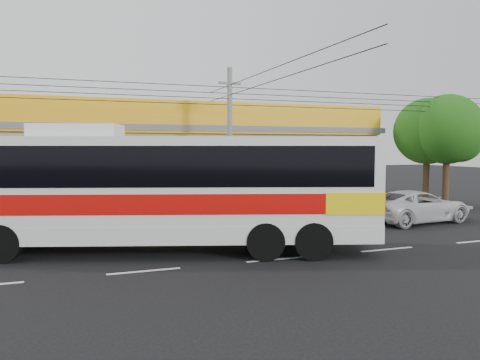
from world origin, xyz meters
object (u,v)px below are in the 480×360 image
at_px(white_car, 416,206).
at_px(tree_far, 430,134).
at_px(motorbike_red, 125,212).
at_px(tree_near, 450,132).
at_px(motorbike_dark, 79,209).
at_px(coach_bus, 172,184).
at_px(utility_pole, 230,95).

distance_m(white_car, tree_far, 6.85).
xyz_separation_m(motorbike_red, tree_near, (17.24, 0.04, 3.54)).
distance_m(motorbike_red, tree_near, 17.60).
bearing_deg(tree_near, tree_far, 107.94).
relative_size(motorbike_red, motorbike_dark, 1.25).
distance_m(coach_bus, tree_near, 17.22).
relative_size(motorbike_dark, tree_near, 0.26).
distance_m(utility_pole, tree_near, 12.70).
height_order(motorbike_red, tree_far, tree_far).
bearing_deg(utility_pole, coach_bus, -125.84).
distance_m(motorbike_dark, tree_near, 19.48).
xyz_separation_m(white_car, tree_near, (4.67, 2.95, 3.51)).
height_order(motorbike_red, white_car, white_car).
relative_size(coach_bus, motorbike_red, 6.61).
relative_size(coach_bus, tree_near, 2.17).
bearing_deg(coach_bus, utility_pole, 72.16).
bearing_deg(motorbike_red, utility_pole, -101.60).
bearing_deg(motorbike_red, motorbike_dark, 28.54).
height_order(motorbike_red, utility_pole, utility_pole).
distance_m(tree_near, tree_far, 1.17).
bearing_deg(utility_pole, motorbike_dark, 161.59).
relative_size(white_car, utility_pole, 0.15).
distance_m(motorbike_dark, tree_far, 19.03).
bearing_deg(tree_far, motorbike_red, -176.11).
bearing_deg(coach_bus, tree_far, 39.46).
bearing_deg(motorbike_dark, motorbike_red, -141.47).
relative_size(utility_pole, tree_near, 5.43).
bearing_deg(tree_far, white_car, -136.76).
xyz_separation_m(motorbike_dark, tree_near, (19.03, -2.09, 3.59)).
bearing_deg(tree_near, coach_bus, -162.43).
height_order(white_car, utility_pole, utility_pole).
distance_m(coach_bus, motorbike_dark, 7.90).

